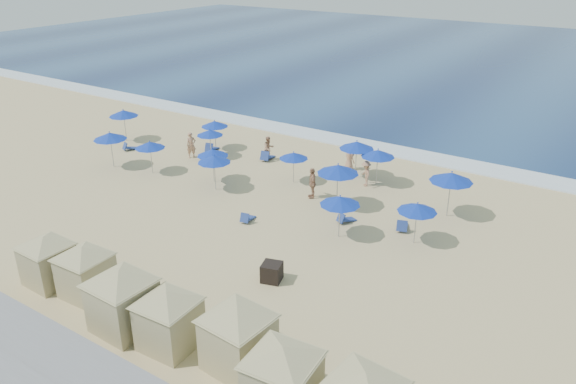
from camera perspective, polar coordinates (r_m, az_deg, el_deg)
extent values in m
plane|color=#CFB983|center=(31.29, -5.95, -2.79)|extent=(160.00, 160.00, 0.00)
cube|color=navy|center=(79.73, 20.41, 12.29)|extent=(160.00, 80.00, 0.06)
cube|color=white|center=(43.38, 7.08, 4.91)|extent=(160.00, 2.50, 0.08)
cube|color=gray|center=(24.02, -26.47, -12.96)|extent=(160.00, 2.20, 1.10)
cube|color=black|center=(25.54, -1.66, -8.14)|extent=(1.07, 1.07, 0.86)
cube|color=tan|center=(27.31, -23.16, -6.77)|extent=(1.90, 1.90, 1.86)
cube|color=tan|center=(26.88, -23.47, -5.06)|extent=(2.00, 2.00, 0.07)
pyramid|color=tan|center=(26.68, -23.63, -4.19)|extent=(4.07, 4.07, 0.46)
cube|color=tan|center=(25.83, -19.80, -8.01)|extent=(1.93, 1.93, 1.87)
cube|color=tan|center=(25.37, -20.09, -6.20)|extent=(2.03, 2.03, 0.07)
pyramid|color=tan|center=(25.15, -20.24, -5.28)|extent=(4.09, 4.09, 0.47)
cube|color=tan|center=(23.23, -16.39, -10.99)|extent=(2.17, 2.17, 2.11)
cube|color=tan|center=(22.67, -16.69, -8.80)|extent=(2.27, 2.27, 0.08)
pyramid|color=tan|center=(22.40, -16.85, -7.66)|extent=(4.61, 4.61, 0.53)
cube|color=tan|center=(21.96, -11.95, -13.01)|extent=(2.01, 2.01, 1.92)
cube|color=tan|center=(21.41, -12.17, -10.94)|extent=(2.11, 2.11, 0.08)
pyramid|color=tan|center=(21.14, -12.28, -9.87)|extent=(4.21, 4.21, 0.48)
cube|color=tan|center=(20.65, -5.06, -14.97)|extent=(2.21, 2.21, 2.06)
cube|color=tan|center=(20.03, -5.17, -12.67)|extent=(2.33, 2.33, 0.08)
pyramid|color=tan|center=(19.72, -5.22, -11.47)|extent=(4.51, 4.51, 0.52)
cube|color=tan|center=(18.34, -0.57, -16.67)|extent=(2.29, 2.29, 0.08)
pyramid|color=tan|center=(18.02, -0.57, -15.44)|extent=(4.43, 4.43, 0.51)
pyramid|color=tan|center=(17.30, 7.88, -17.71)|extent=(4.42, 4.42, 0.51)
cylinder|color=#A5A8AD|center=(45.33, -16.21, 6.25)|extent=(0.05, 0.05, 2.01)
cone|color=#0F30A7|center=(45.00, -16.38, 7.69)|extent=(2.22, 2.22, 0.48)
sphere|color=#0F30A7|center=(44.93, -16.42, 8.05)|extent=(0.08, 0.08, 0.08)
cylinder|color=#A5A8AD|center=(40.03, -17.44, 3.82)|extent=(0.05, 0.05, 2.02)
cone|color=#0F30A7|center=(39.66, -17.65, 5.45)|extent=(2.23, 2.23, 0.48)
sphere|color=#0F30A7|center=(39.57, -17.70, 5.85)|extent=(0.09, 0.09, 0.09)
cylinder|color=#A5A8AD|center=(42.03, -7.39, 5.51)|extent=(0.05, 0.05, 1.79)
cone|color=#0F30A7|center=(41.71, -7.47, 6.89)|extent=(1.98, 1.98, 0.43)
sphere|color=#0F30A7|center=(41.64, -7.49, 7.24)|extent=(0.08, 0.08, 0.08)
cylinder|color=#A5A8AD|center=(38.30, -13.71, 3.18)|extent=(0.05, 0.05, 1.79)
cone|color=#0F30A7|center=(37.95, -13.86, 4.67)|extent=(1.98, 1.98, 0.42)
sphere|color=#0F30A7|center=(37.87, -13.90, 5.04)|extent=(0.08, 0.08, 0.08)
cylinder|color=#A5A8AD|center=(40.40, -7.87, 4.65)|extent=(0.04, 0.04, 1.69)
cone|color=#0F30A7|center=(40.09, -7.95, 6.01)|extent=(1.87, 1.87, 0.40)
sphere|color=#0F30A7|center=(40.02, -7.97, 6.34)|extent=(0.07, 0.07, 0.07)
cylinder|color=#A5A8AD|center=(36.09, -7.58, 2.40)|extent=(0.05, 0.05, 1.80)
cone|color=#0F30A7|center=(35.72, -7.67, 3.99)|extent=(1.99, 1.99, 0.43)
sphere|color=#0F30A7|center=(35.63, -7.69, 4.39)|extent=(0.08, 0.08, 0.08)
cylinder|color=#A5A8AD|center=(34.84, -7.42, 1.66)|extent=(0.05, 0.05, 1.85)
cone|color=#0F30A7|center=(34.45, -7.52, 3.35)|extent=(2.05, 2.05, 0.44)
sphere|color=#0F30A7|center=(34.36, -7.54, 3.77)|extent=(0.08, 0.08, 0.08)
cylinder|color=#A5A8AD|center=(35.66, 0.57, 2.23)|extent=(0.04, 0.04, 1.67)
cone|color=#0F30A7|center=(35.31, 0.58, 3.73)|extent=(1.85, 1.85, 0.40)
sphere|color=#0F30A7|center=(35.23, 0.58, 4.10)|extent=(0.07, 0.07, 0.07)
cylinder|color=#A5A8AD|center=(32.26, 5.02, 0.21)|extent=(0.06, 0.06, 2.17)
cone|color=#0F30A7|center=(31.77, 5.10, 2.33)|extent=(2.39, 2.39, 0.51)
sphere|color=#0F30A7|center=(31.65, 5.12, 2.86)|extent=(0.09, 0.09, 0.09)
cylinder|color=#A5A8AD|center=(36.67, 6.90, 2.98)|extent=(0.05, 0.05, 2.03)
cone|color=#0F30A7|center=(36.26, 7.00, 4.75)|extent=(2.25, 2.25, 0.48)
sphere|color=#0F30A7|center=(36.16, 7.02, 5.20)|extent=(0.09, 0.09, 0.09)
cylinder|color=#A5A8AD|center=(32.33, 16.02, -0.63)|extent=(0.06, 0.06, 2.16)
cone|color=#0F30A7|center=(31.84, 16.27, 1.47)|extent=(2.39, 2.39, 0.51)
sphere|color=#0F30A7|center=(31.73, 16.34, 1.99)|extent=(0.09, 0.09, 0.09)
cylinder|color=#A5A8AD|center=(29.07, 12.81, -3.47)|extent=(0.05, 0.05, 1.82)
cone|color=#0F30A7|center=(28.61, 13.01, -1.55)|extent=(2.01, 2.01, 0.43)
sphere|color=#0F30A7|center=(28.50, 13.06, -1.07)|extent=(0.08, 0.08, 0.08)
cylinder|color=#A5A8AD|center=(29.04, 5.23, -2.89)|extent=(0.05, 0.05, 1.89)
cone|color=#0F30A7|center=(28.56, 5.31, -0.88)|extent=(2.09, 2.09, 0.45)
sphere|color=#0F30A7|center=(28.45, 5.33, -0.38)|extent=(0.08, 0.08, 0.08)
cylinder|color=#A5A8AD|center=(35.75, 9.01, 2.19)|extent=(0.05, 0.05, 1.92)
cone|color=#0F30A7|center=(35.35, 9.13, 3.90)|extent=(2.12, 2.12, 0.45)
sphere|color=#0F30A7|center=(35.26, 9.15, 4.32)|extent=(0.08, 0.08, 0.08)
cube|color=navy|center=(43.38, -15.65, 4.34)|extent=(0.89, 1.18, 0.30)
cube|color=navy|center=(43.19, -16.24, 4.49)|extent=(0.58, 0.47, 0.52)
cube|color=navy|center=(41.99, -7.69, 4.42)|extent=(0.90, 1.37, 0.35)
cube|color=navy|center=(41.46, -8.03, 4.52)|extent=(0.66, 0.49, 0.61)
cube|color=navy|center=(39.90, -2.05, 3.60)|extent=(0.86, 1.41, 0.36)
cube|color=navy|center=(39.34, -2.39, 3.70)|extent=(0.68, 0.47, 0.64)
cube|color=navy|center=(31.06, -4.06, -2.65)|extent=(0.69, 1.12, 0.29)
cube|color=navy|center=(30.61, -4.44, -2.63)|extent=(0.54, 0.38, 0.51)
cube|color=navy|center=(31.00, 6.01, -2.77)|extent=(0.87, 1.16, 0.29)
cube|color=navy|center=(30.65, 5.39, -2.63)|extent=(0.57, 0.46, 0.51)
cube|color=navy|center=(30.72, 11.54, -3.38)|extent=(0.91, 1.30, 0.33)
cube|color=navy|center=(30.17, 11.50, -3.39)|extent=(0.63, 0.49, 0.57)
imported|color=tan|center=(40.53, -9.81, 4.71)|extent=(0.74, 0.81, 1.86)
imported|color=tan|center=(39.52, -1.97, 4.45)|extent=(0.89, 1.01, 1.73)
imported|color=tan|center=(33.47, 2.47, 0.93)|extent=(1.08, 1.14, 1.89)
imported|color=tan|center=(35.50, 7.90, 1.87)|extent=(1.15, 1.20, 1.64)
imported|color=tan|center=(37.94, 6.27, 3.50)|extent=(1.02, 0.90, 1.75)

